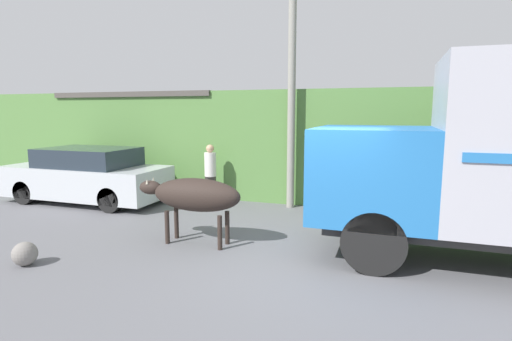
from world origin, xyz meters
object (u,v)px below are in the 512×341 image
object	(u,v)px
parked_suv	(87,176)
utility_pole	(292,82)
roadside_rock	(25,254)
brown_cow	(194,195)
pedestrian_on_hill	(210,171)

from	to	relation	value
parked_suv	utility_pole	xyz separation A→B (m)	(5.66, 1.26, 2.58)
parked_suv	roadside_rock	size ratio (longest dim) A/B	11.51
brown_cow	pedestrian_on_hill	bearing A→B (deg)	104.97
brown_cow	roadside_rock	size ratio (longest dim) A/B	5.38
brown_cow	pedestrian_on_hill	size ratio (longest dim) A/B	1.31
brown_cow	roadside_rock	bearing A→B (deg)	-143.61
parked_suv	pedestrian_on_hill	bearing A→B (deg)	15.00
roadside_rock	pedestrian_on_hill	bearing A→B (deg)	79.52
pedestrian_on_hill	parked_suv	bearing A→B (deg)	3.80
brown_cow	pedestrian_on_hill	xyz separation A→B (m)	(-1.22, 3.29, -0.05)
pedestrian_on_hill	utility_pole	size ratio (longest dim) A/B	0.26
parked_suv	roadside_rock	world-z (taller)	parked_suv
pedestrian_on_hill	utility_pole	distance (m)	3.32
pedestrian_on_hill	utility_pole	world-z (taller)	utility_pole
brown_cow	utility_pole	xyz separation A→B (m)	(1.04, 3.53, 2.38)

